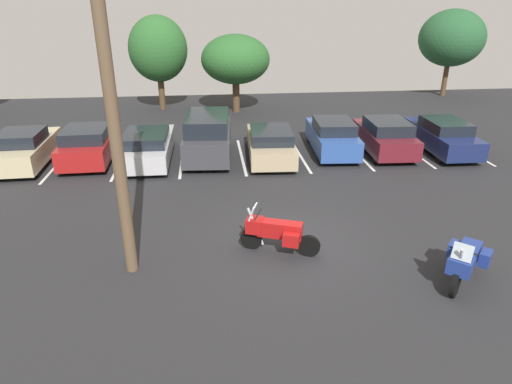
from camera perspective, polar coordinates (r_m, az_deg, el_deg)
The scene contains 16 objects.
ground at distance 13.07m, azimuth 4.61°, elevation -6.52°, with size 44.00×44.00×0.10m, color #262628.
motorcycle_touring at distance 12.22m, azimuth 2.72°, elevation -5.10°, with size 2.14×1.14×1.35m.
motorcycle_second at distance 12.04m, azimuth 25.24°, elevation -7.91°, with size 1.57×1.66×1.37m.
parking_stripes at distance 19.99m, azimuth -1.85°, elevation 4.59°, with size 21.19×4.93×0.01m.
car_champagne at distance 21.03m, azimuth -27.46°, elevation 4.97°, with size 1.91×4.42×1.53m.
car_red at distance 20.51m, azimuth -20.63°, elevation 5.76°, with size 2.03×4.35×1.54m.
car_silver at distance 19.72m, azimuth -13.68°, elevation 5.76°, with size 1.96×4.80×1.39m.
car_charcoal at distance 19.73m, azimuth -6.15°, elevation 7.17°, with size 2.22×4.77×1.95m.
car_tan at distance 19.53m, azimuth 1.85°, elevation 6.25°, with size 2.11×4.76×1.40m.
car_blue at distance 20.64m, azimuth 9.73°, elevation 7.06°, with size 2.04×4.54×1.54m.
car_maroon at distance 21.12m, azimuth 16.18°, elevation 6.88°, with size 2.03×4.38×1.55m.
car_navy at distance 22.20m, azimuth 22.74°, elevation 6.68°, with size 1.86×4.75×1.50m.
utility_pole at distance 10.52m, azimuth -18.22°, elevation 11.79°, with size 0.30×1.80×8.84m.
tree_rear at distance 35.41m, azimuth 23.79°, elevation 17.59°, with size 4.44×4.44×5.90m.
tree_far_right at distance 28.99m, azimuth -12.44°, elevation 17.45°, with size 3.54×3.54×5.66m.
tree_right at distance 27.78m, azimuth -2.65°, elevation 16.60°, with size 4.11×4.11×4.62m.
Camera 1 is at (-2.26, -11.10, 6.46)m, focal length 31.22 mm.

